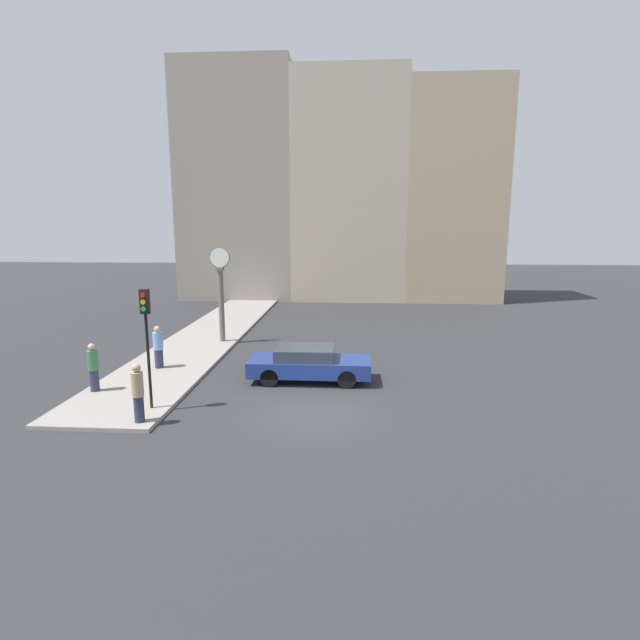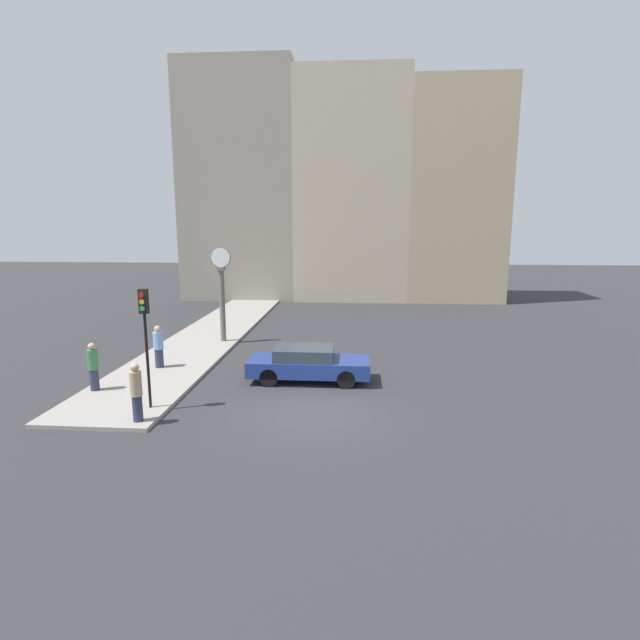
% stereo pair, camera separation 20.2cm
% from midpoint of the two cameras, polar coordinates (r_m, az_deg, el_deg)
% --- Properties ---
extents(ground_plane, '(120.00, 120.00, 0.00)m').
position_cam_midpoint_polar(ground_plane, '(16.11, -0.95, -10.43)').
color(ground_plane, '#2D2D30').
extents(sidewalk_corner, '(3.65, 24.71, 0.13)m').
position_cam_midpoint_polar(sidewalk_corner, '(27.08, -12.79, -1.72)').
color(sidewalk_corner, gray).
rests_on(sidewalk_corner, ground_plane).
extents(building_row, '(24.65, 5.00, 17.73)m').
position_cam_midpoint_polar(building_row, '(39.87, 1.66, 14.74)').
color(building_row, gray).
rests_on(building_row, ground_plane).
extents(sedan_car, '(4.56, 1.76, 1.32)m').
position_cam_midpoint_polar(sedan_car, '(18.92, -1.62, -4.99)').
color(sedan_car, navy).
rests_on(sedan_car, ground_plane).
extents(traffic_light_near, '(0.26, 0.24, 3.80)m').
position_cam_midpoint_polar(traffic_light_near, '(16.25, -19.59, -0.43)').
color(traffic_light_near, black).
rests_on(traffic_light_near, sidewalk_corner).
extents(street_clock, '(1.01, 0.35, 4.65)m').
position_cam_midpoint_polar(street_clock, '(24.93, -11.49, 3.12)').
color(street_clock, '#666056').
rests_on(street_clock, sidewalk_corner).
extents(pedestrian_tan_coat, '(0.34, 0.34, 1.78)m').
position_cam_midpoint_polar(pedestrian_tan_coat, '(15.67, -20.44, -7.75)').
color(pedestrian_tan_coat, '#2D334C').
rests_on(pedestrian_tan_coat, sidewalk_corner).
extents(pedestrian_blue_stripe, '(0.39, 0.39, 1.73)m').
position_cam_midpoint_polar(pedestrian_blue_stripe, '(21.18, -18.26, -2.96)').
color(pedestrian_blue_stripe, '#2D334C').
rests_on(pedestrian_blue_stripe, sidewalk_corner).
extents(pedestrian_green_hoodie, '(0.36, 0.36, 1.70)m').
position_cam_midpoint_polar(pedestrian_green_hoodie, '(19.10, -24.77, -4.93)').
color(pedestrian_green_hoodie, '#2D334C').
rests_on(pedestrian_green_hoodie, sidewalk_corner).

